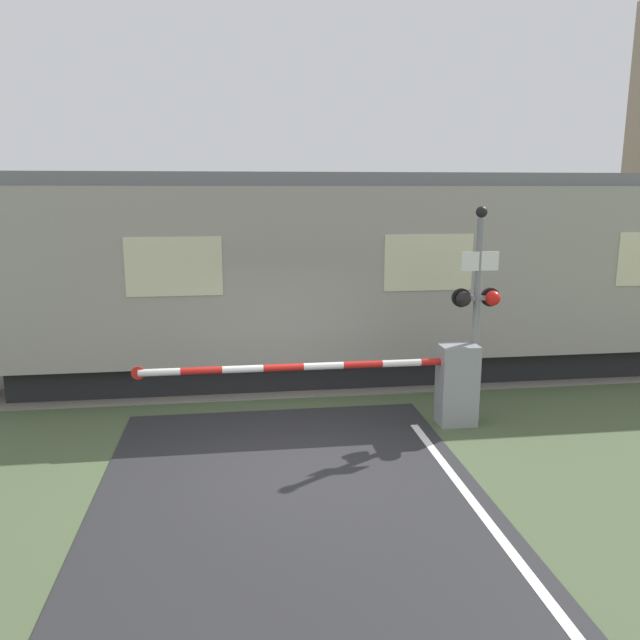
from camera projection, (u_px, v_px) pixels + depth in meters
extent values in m
plane|color=#475638|center=(285.00, 460.00, 8.74)|extent=(80.00, 80.00, 0.00)
cube|color=slate|center=(268.00, 373.00, 12.83)|extent=(36.00, 3.20, 0.03)
cube|color=#595451|center=(270.00, 380.00, 12.12)|extent=(36.00, 0.08, 0.10)
cube|color=#595451|center=(266.00, 361.00, 13.51)|extent=(36.00, 0.08, 0.10)
cube|color=black|center=(403.00, 355.00, 13.15)|extent=(15.07, 2.56, 0.60)
cube|color=#9E998E|center=(406.00, 266.00, 12.76)|extent=(16.38, 3.01, 3.18)
cube|color=slate|center=(408.00, 180.00, 12.40)|extent=(16.05, 2.77, 0.24)
cube|color=beige|center=(429.00, 263.00, 11.24)|extent=(1.64, 0.02, 1.02)
cube|color=beige|center=(174.00, 267.00, 10.64)|extent=(1.64, 0.02, 1.02)
cube|color=gray|center=(457.00, 385.00, 9.98)|extent=(0.60, 0.44, 1.31)
cylinder|color=gray|center=(458.00, 361.00, 9.90)|extent=(0.16, 0.16, 0.18)
cylinder|color=red|center=(440.00, 362.00, 9.86)|extent=(0.62, 0.11, 0.11)
cylinder|color=white|center=(401.00, 363.00, 9.77)|extent=(0.62, 0.11, 0.11)
cylinder|color=red|center=(363.00, 364.00, 9.69)|extent=(0.62, 0.11, 0.11)
cylinder|color=white|center=(324.00, 366.00, 9.61)|extent=(0.62, 0.11, 0.11)
cylinder|color=red|center=(284.00, 368.00, 9.53)|extent=(0.62, 0.11, 0.11)
cylinder|color=white|center=(243.00, 369.00, 9.45)|extent=(0.62, 0.11, 0.11)
cylinder|color=red|center=(201.00, 371.00, 9.37)|extent=(0.62, 0.11, 0.11)
cylinder|color=white|center=(159.00, 372.00, 9.28)|extent=(0.62, 0.11, 0.11)
cylinder|color=red|center=(138.00, 373.00, 9.24)|extent=(0.20, 0.02, 0.20)
cylinder|color=gray|center=(476.00, 322.00, 9.96)|extent=(0.11, 0.11, 3.28)
cube|color=gray|center=(477.00, 298.00, 9.88)|extent=(0.60, 0.07, 0.07)
sphere|color=black|center=(464.00, 299.00, 9.80)|extent=(0.24, 0.24, 0.24)
sphere|color=red|center=(493.00, 298.00, 9.86)|extent=(0.24, 0.24, 0.24)
cylinder|color=black|center=(461.00, 298.00, 9.90)|extent=(0.30, 0.06, 0.30)
cylinder|color=black|center=(490.00, 297.00, 9.97)|extent=(0.30, 0.06, 0.30)
cube|color=white|center=(480.00, 261.00, 9.72)|extent=(0.60, 0.02, 0.30)
sphere|color=black|center=(482.00, 212.00, 9.60)|extent=(0.18, 0.18, 0.18)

